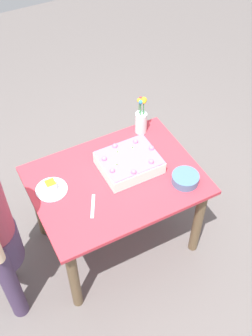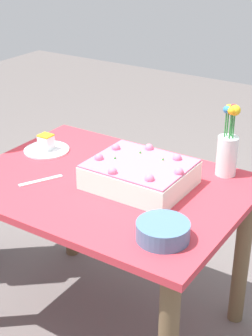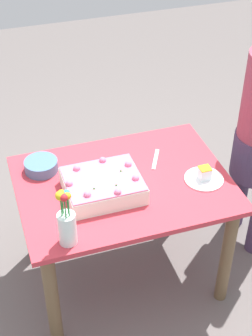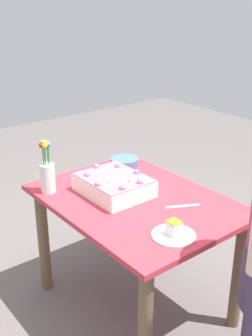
# 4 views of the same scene
# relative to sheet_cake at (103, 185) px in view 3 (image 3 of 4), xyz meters

# --- Properties ---
(ground_plane) EXTENTS (8.00, 8.00, 0.00)m
(ground_plane) POSITION_rel_sheet_cake_xyz_m (-0.13, -0.05, -0.78)
(ground_plane) COLOR #625B59
(dining_table) EXTENTS (1.12, 0.83, 0.73)m
(dining_table) POSITION_rel_sheet_cake_xyz_m (-0.13, -0.05, -0.19)
(dining_table) COLOR #C33340
(dining_table) RESTS_ON ground_plane
(sheet_cake) EXTENTS (0.39, 0.32, 0.12)m
(sheet_cake) POSITION_rel_sheet_cake_xyz_m (0.00, 0.00, 0.00)
(sheet_cake) COLOR white
(sheet_cake) RESTS_ON dining_table
(serving_plate_with_slice) EXTENTS (0.21, 0.21, 0.08)m
(serving_plate_with_slice) POSITION_rel_sheet_cake_xyz_m (-0.54, 0.06, -0.03)
(serving_plate_with_slice) COLOR white
(serving_plate_with_slice) RESTS_ON dining_table
(cake_knife) EXTENTS (0.10, 0.17, 0.00)m
(cake_knife) POSITION_rel_sheet_cake_xyz_m (-0.36, -0.19, -0.05)
(cake_knife) COLOR silver
(cake_knife) RESTS_ON dining_table
(flower_vase) EXTENTS (0.08, 0.08, 0.31)m
(flower_vase) POSITION_rel_sheet_cake_xyz_m (0.25, 0.28, 0.06)
(flower_vase) COLOR white
(flower_vase) RESTS_ON dining_table
(fruit_bowl) EXTENTS (0.18, 0.18, 0.06)m
(fruit_bowl) POSITION_rel_sheet_cake_xyz_m (0.27, -0.29, -0.02)
(fruit_bowl) COLOR #4A7197
(fruit_bowl) RESTS_ON dining_table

